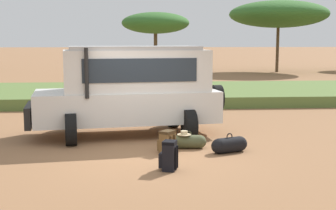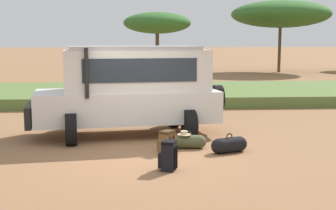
% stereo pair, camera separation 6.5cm
% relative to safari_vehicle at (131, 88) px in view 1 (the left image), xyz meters
% --- Properties ---
extents(ground_plane, '(320.00, 320.00, 0.00)m').
position_rel_safari_vehicle_xyz_m(ground_plane, '(0.41, -2.37, -1.29)').
color(ground_plane, '#936642').
extents(grass_bank, '(120.00, 7.00, 0.44)m').
position_rel_safari_vehicle_xyz_m(grass_bank, '(0.41, 8.11, -1.07)').
color(grass_bank, '#5B7538').
rests_on(grass_bank, ground_plane).
extents(safari_vehicle, '(5.46, 3.16, 2.44)m').
position_rel_safari_vehicle_xyz_m(safari_vehicle, '(0.00, 0.00, 0.00)').
color(safari_vehicle, silver).
rests_on(safari_vehicle, ground_plane).
extents(backpack_beside_front_wheel, '(0.45, 0.45, 0.52)m').
position_rel_safari_vehicle_xyz_m(backpack_beside_front_wheel, '(0.84, -2.11, -1.04)').
color(backpack_beside_front_wheel, brown).
rests_on(backpack_beside_front_wheel, ground_plane).
extents(backpack_cluster_center, '(0.41, 0.37, 0.61)m').
position_rel_safari_vehicle_xyz_m(backpack_cluster_center, '(0.77, -3.62, -1.00)').
color(backpack_cluster_center, black).
rests_on(backpack_cluster_center, ground_plane).
extents(duffel_bag_low_black_case, '(0.87, 0.37, 0.43)m').
position_rel_safari_vehicle_xyz_m(duffel_bag_low_black_case, '(1.38, -1.73, -1.12)').
color(duffel_bag_low_black_case, '#4C5133').
rests_on(duffel_bag_low_black_case, ground_plane).
extents(duffel_bag_soft_canvas, '(0.89, 0.57, 0.46)m').
position_rel_safari_vehicle_xyz_m(duffel_bag_soft_canvas, '(2.29, -2.22, -1.12)').
color(duffel_bag_soft_canvas, black).
rests_on(duffel_bag_soft_canvas, ground_plane).
extents(acacia_tree_left_mid, '(4.61, 4.64, 4.48)m').
position_rel_safari_vehicle_xyz_m(acacia_tree_left_mid, '(1.68, 19.49, 2.44)').
color(acacia_tree_left_mid, brown).
rests_on(acacia_tree_left_mid, ground_plane).
extents(acacia_tree_centre_back, '(7.92, 7.90, 5.73)m').
position_rel_safari_vehicle_xyz_m(acacia_tree_centre_back, '(11.85, 24.67, 3.35)').
color(acacia_tree_centre_back, brown).
rests_on(acacia_tree_centre_back, ground_plane).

